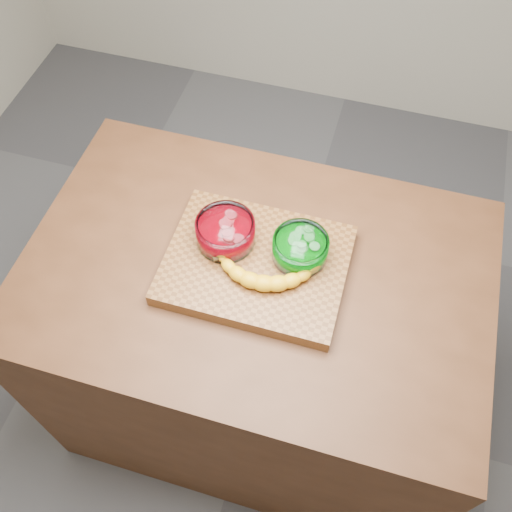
# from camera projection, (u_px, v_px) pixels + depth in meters

# --- Properties ---
(ground) EXTENTS (3.50, 3.50, 0.00)m
(ground) POSITION_uv_depth(u_px,v_px,m) (256.00, 394.00, 2.20)
(ground) COLOR #555559
(ground) RESTS_ON ground
(counter) EXTENTS (1.20, 0.80, 0.90)m
(counter) POSITION_uv_depth(u_px,v_px,m) (256.00, 344.00, 1.83)
(counter) COLOR #4F2C17
(counter) RESTS_ON ground
(cutting_board) EXTENTS (0.45, 0.35, 0.04)m
(cutting_board) POSITION_uv_depth(u_px,v_px,m) (256.00, 265.00, 1.43)
(cutting_board) COLOR brown
(cutting_board) RESTS_ON counter
(bowl_red) EXTENTS (0.15, 0.15, 0.07)m
(bowl_red) POSITION_uv_depth(u_px,v_px,m) (226.00, 232.00, 1.42)
(bowl_red) COLOR white
(bowl_red) RESTS_ON cutting_board
(bowl_green) EXTENTS (0.14, 0.14, 0.06)m
(bowl_green) POSITION_uv_depth(u_px,v_px,m) (300.00, 248.00, 1.40)
(bowl_green) COLOR white
(bowl_green) RESTS_ON cutting_board
(banana) EXTENTS (0.29, 0.14, 0.04)m
(banana) POSITION_uv_depth(u_px,v_px,m) (264.00, 269.00, 1.38)
(banana) COLOR #ECAE14
(banana) RESTS_ON cutting_board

